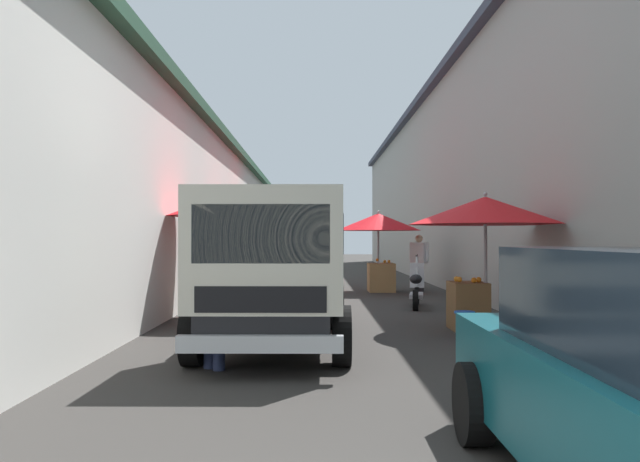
% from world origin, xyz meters
% --- Properties ---
extents(ground, '(90.00, 90.00, 0.00)m').
position_xyz_m(ground, '(13.50, 0.00, 0.00)').
color(ground, '#33302D').
extents(building_left_whitewash, '(49.80, 7.50, 4.59)m').
position_xyz_m(building_left_whitewash, '(15.75, 6.76, 2.30)').
color(building_left_whitewash, silver).
rests_on(building_left_whitewash, ground).
extents(building_right_concrete, '(49.80, 7.50, 6.53)m').
position_xyz_m(building_right_concrete, '(15.75, -6.76, 3.28)').
color(building_right_concrete, gray).
rests_on(building_right_concrete, ground).
extents(fruit_stall_mid_lane, '(2.71, 2.71, 2.41)m').
position_xyz_m(fruit_stall_mid_lane, '(19.96, 1.67, 1.87)').
color(fruit_stall_mid_lane, '#9E9EA3').
rests_on(fruit_stall_mid_lane, ground).
extents(fruit_stall_far_right, '(2.38, 2.38, 2.28)m').
position_xyz_m(fruit_stall_far_right, '(16.26, -1.24, 1.71)').
color(fruit_stall_far_right, '#9E9EA3').
rests_on(fruit_stall_far_right, ground).
extents(fruit_stall_near_right, '(2.47, 2.47, 2.47)m').
position_xyz_m(fruit_stall_near_right, '(10.30, 2.07, 1.93)').
color(fruit_stall_near_right, '#9E9EA3').
rests_on(fruit_stall_near_right, ground).
extents(fruit_stall_near_left, '(2.37, 2.37, 2.43)m').
position_xyz_m(fruit_stall_near_left, '(15.43, 2.14, 1.85)').
color(fruit_stall_near_left, '#9E9EA3').
rests_on(fruit_stall_near_left, ground).
extents(fruit_stall_far_left, '(2.49, 2.49, 2.26)m').
position_xyz_m(fruit_stall_far_left, '(8.71, -2.18, 1.79)').
color(fruit_stall_far_left, '#9E9EA3').
rests_on(fruit_stall_far_left, ground).
extents(delivery_truck, '(4.95, 2.03, 2.08)m').
position_xyz_m(delivery_truck, '(6.56, 1.11, 1.04)').
color(delivery_truck, black).
rests_on(delivery_truck, ground).
extents(vendor_by_crates, '(0.48, 0.48, 1.61)m').
position_xyz_m(vendor_by_crates, '(16.50, -2.41, 0.93)').
color(vendor_by_crates, '#232328').
rests_on(vendor_by_crates, ground).
extents(vendor_in_shade, '(0.47, 0.51, 1.65)m').
position_xyz_m(vendor_in_shade, '(5.73, 1.72, 0.96)').
color(vendor_in_shade, navy).
rests_on(vendor_in_shade, ground).
extents(parked_scooter, '(1.68, 0.52, 1.14)m').
position_xyz_m(parked_scooter, '(12.25, -1.66, 0.45)').
color(parked_scooter, black).
rests_on(parked_scooter, ground).
extents(plastic_stool, '(0.30, 0.30, 0.43)m').
position_xyz_m(plastic_stool, '(7.71, -1.64, 0.33)').
color(plastic_stool, '#194CB2').
rests_on(plastic_stool, ground).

